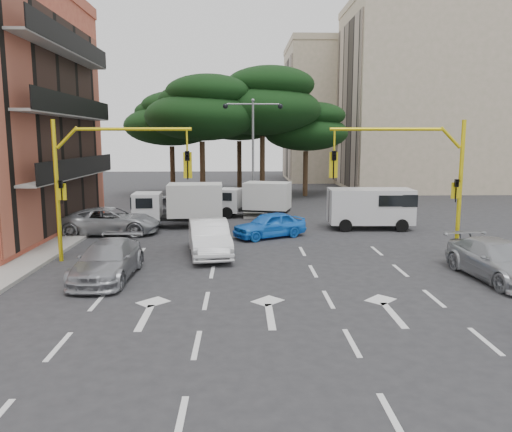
% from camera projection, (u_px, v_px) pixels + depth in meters
% --- Properties ---
extents(ground, '(120.00, 120.00, 0.00)m').
position_uv_depth(ground, '(263.00, 272.00, 19.74)').
color(ground, '#28282B').
rests_on(ground, ground).
extents(median_strip, '(1.40, 6.00, 0.15)m').
position_uv_depth(median_strip, '(253.00, 211.00, 35.52)').
color(median_strip, gray).
rests_on(median_strip, ground).
extents(apartment_beige_near, '(20.20, 12.15, 18.70)m').
position_uv_depth(apartment_beige_near, '(446.00, 97.00, 50.48)').
color(apartment_beige_near, tan).
rests_on(apartment_beige_near, ground).
extents(apartment_beige_far, '(16.20, 12.15, 16.70)m').
position_uv_depth(apartment_beige_far, '(351.00, 113.00, 62.27)').
color(apartment_beige_far, tan).
rests_on(apartment_beige_far, ground).
extents(pine_left_near, '(9.15, 9.15, 10.23)m').
position_uv_depth(pine_left_near, '(202.00, 108.00, 40.12)').
color(pine_left_near, '#382616').
rests_on(pine_left_near, ground).
extents(pine_center, '(9.98, 9.98, 11.16)m').
position_uv_depth(pine_center, '(263.00, 101.00, 42.13)').
color(pine_center, '#382616').
rests_on(pine_center, ground).
extents(pine_left_far, '(8.32, 8.32, 9.30)m').
position_uv_depth(pine_left_far, '(172.00, 119.00, 44.09)').
color(pine_left_far, '#382616').
rests_on(pine_left_far, ground).
extents(pine_right, '(7.49, 7.49, 8.37)m').
position_uv_depth(pine_right, '(307.00, 127.00, 44.55)').
color(pine_right, '#382616').
rests_on(pine_right, ground).
extents(pine_back, '(9.15, 9.15, 10.23)m').
position_uv_depth(pine_back, '(240.00, 113.00, 47.12)').
color(pine_back, '#382616').
rests_on(pine_back, ground).
extents(signal_mast_right, '(5.79, 0.37, 6.00)m').
position_uv_depth(signal_mast_right, '(420.00, 170.00, 21.30)').
color(signal_mast_right, yellow).
rests_on(signal_mast_right, ground).
extents(signal_mast_left, '(5.79, 0.37, 6.00)m').
position_uv_depth(signal_mast_left, '(99.00, 171.00, 20.90)').
color(signal_mast_left, yellow).
rests_on(signal_mast_left, ground).
extents(street_lamp_center, '(4.16, 0.36, 7.77)m').
position_uv_depth(street_lamp_center, '(253.00, 135.00, 34.69)').
color(street_lamp_center, slate).
rests_on(street_lamp_center, median_strip).
extents(car_white_hatch, '(2.37, 5.01, 1.59)m').
position_uv_depth(car_white_hatch, '(209.00, 238.00, 22.40)').
color(car_white_hatch, silver).
rests_on(car_white_hatch, ground).
extents(car_blue_compact, '(4.25, 3.29, 1.35)m').
position_uv_depth(car_blue_compact, '(270.00, 225.00, 26.44)').
color(car_blue_compact, blue).
rests_on(car_blue_compact, ground).
extents(car_silver_wagon, '(2.08, 4.86, 1.40)m').
position_uv_depth(car_silver_wagon, '(108.00, 260.00, 18.67)').
color(car_silver_wagon, '#929399').
rests_on(car_silver_wagon, ground).
extents(car_silver_cross_a, '(5.36, 2.52, 1.48)m').
position_uv_depth(car_silver_cross_a, '(111.00, 221.00, 27.29)').
color(car_silver_cross_a, '#9FA2A7').
rests_on(car_silver_cross_a, ground).
extents(car_silver_cross_b, '(5.10, 2.77, 1.65)m').
position_uv_depth(car_silver_cross_b, '(180.00, 207.00, 32.30)').
color(car_silver_cross_b, gray).
rests_on(car_silver_cross_b, ground).
extents(car_silver_parked, '(2.56, 5.20, 1.45)m').
position_uv_depth(car_silver_parked, '(498.00, 260.00, 18.55)').
color(car_silver_parked, '#A2A5AA').
rests_on(car_silver_parked, ground).
extents(van_white, '(4.84, 2.31, 2.38)m').
position_uv_depth(van_white, '(370.00, 208.00, 28.92)').
color(van_white, silver).
rests_on(van_white, ground).
extents(box_truck_a, '(5.37, 2.47, 2.59)m').
position_uv_depth(box_truck_a, '(179.00, 206.00, 29.36)').
color(box_truck_a, silver).
rests_on(box_truck_a, ground).
extents(box_truck_b, '(5.17, 3.21, 2.36)m').
position_uv_depth(box_truck_b, '(255.00, 200.00, 33.03)').
color(box_truck_b, silver).
rests_on(box_truck_b, ground).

